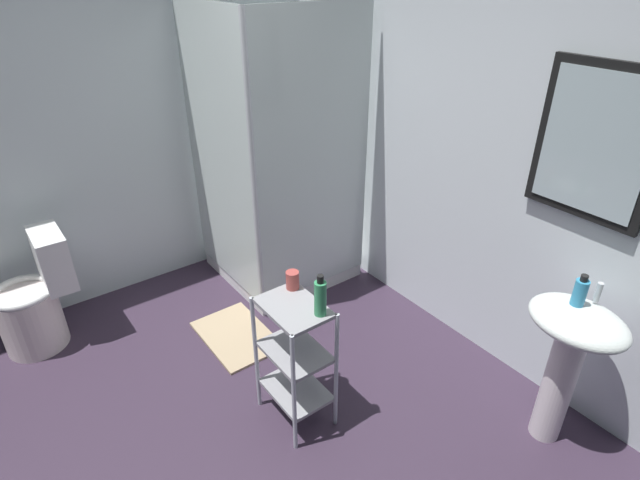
{
  "coord_description": "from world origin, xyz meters",
  "views": [
    {
      "loc": [
        1.65,
        -0.53,
        2.22
      ],
      "look_at": [
        -0.15,
        0.81,
        0.95
      ],
      "focal_mm": 28.27,
      "sensor_mm": 36.0,
      "label": 1
    }
  ],
  "objects": [
    {
      "name": "storage_cart",
      "position": [
        -0.0,
        0.54,
        0.44
      ],
      "size": [
        0.38,
        0.28,
        0.74
      ],
      "color": "silver",
      "rests_on": "ground_plane"
    },
    {
      "name": "bath_mat",
      "position": [
        -0.77,
        0.58,
        0.01
      ],
      "size": [
        0.6,
        0.4,
        0.02
      ],
      "primitive_type": "cube",
      "color": "tan",
      "rests_on": "ground_plane"
    },
    {
      "name": "pedestal_sink",
      "position": [
        0.89,
        1.52,
        0.58
      ],
      "size": [
        0.46,
        0.37,
        0.81
      ],
      "color": "white",
      "rests_on": "ground_plane"
    },
    {
      "name": "rinse_cup",
      "position": [
        -0.13,
        0.62,
        0.79
      ],
      "size": [
        0.07,
        0.07,
        0.1
      ],
      "primitive_type": "cylinder",
      "color": "#B24742",
      "rests_on": "storage_cart"
    },
    {
      "name": "body_wash_bottle_green",
      "position": [
        0.13,
        0.6,
        0.84
      ],
      "size": [
        0.06,
        0.06,
        0.22
      ],
      "color": "#35945D",
      "rests_on": "storage_cart"
    },
    {
      "name": "ground_plane",
      "position": [
        0.0,
        0.0,
        -0.01
      ],
      "size": [
        4.2,
        4.2,
        0.02
      ],
      "primitive_type": "cube",
      "color": "#37293B"
    },
    {
      "name": "shower_stall",
      "position": [
        -1.21,
        1.19,
        0.46
      ],
      "size": [
        0.92,
        0.92,
        2.0
      ],
      "color": "white",
      "rests_on": "ground_plane"
    },
    {
      "name": "sink_faucet",
      "position": [
        0.89,
        1.64,
        0.86
      ],
      "size": [
        0.03,
        0.03,
        0.1
      ],
      "primitive_type": "cylinder",
      "color": "silver",
      "rests_on": "pedestal_sink"
    },
    {
      "name": "toilet",
      "position": [
        -1.48,
        -0.44,
        0.31
      ],
      "size": [
        0.37,
        0.49,
        0.76
      ],
      "color": "white",
      "rests_on": "ground_plane"
    },
    {
      "name": "hand_soap_bottle",
      "position": [
        0.85,
        1.54,
        0.88
      ],
      "size": [
        0.06,
        0.06,
        0.16
      ],
      "color": "#389ED1",
      "rests_on": "pedestal_sink"
    },
    {
      "name": "wall_left",
      "position": [
        -1.85,
        0.0,
        1.25
      ],
      "size": [
        0.1,
        4.2,
        2.5
      ],
      "primitive_type": "cube",
      "color": "white",
      "rests_on": "ground_plane"
    },
    {
      "name": "wall_back",
      "position": [
        0.01,
        1.85,
        1.25
      ],
      "size": [
        4.2,
        0.14,
        2.5
      ],
      "color": "white",
      "rests_on": "ground_plane"
    }
  ]
}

